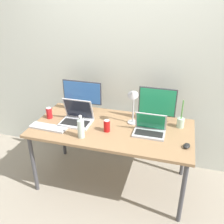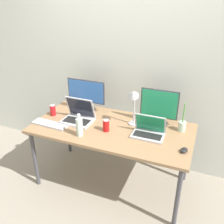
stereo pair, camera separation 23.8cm
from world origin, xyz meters
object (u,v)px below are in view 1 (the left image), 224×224
Objects in this scene: mouse_by_keyboard at (187,146)px; laptop_silver at (77,117)px; monitor_center at (157,105)px; desk_lamp at (133,100)px; monitor_left at (82,95)px; water_bottle at (81,128)px; bamboo_vase at (181,122)px; soda_can_near_keyboard at (107,126)px; keyboard_main at (48,127)px; work_desk at (112,132)px; soda_can_by_laptop at (49,113)px; laptop_secondary at (150,129)px.

laptop_silver is at bearing -172.25° from mouse_by_keyboard.
desk_lamp is at bearing -145.75° from monitor_center.
monitor_left is at bearing 164.83° from desk_lamp.
laptop_silver is at bearing 120.75° from water_bottle.
bamboo_vase is (-0.07, 0.38, 0.04)m from mouse_by_keyboard.
bamboo_vase is at bearing -14.25° from monitor_center.
soda_can_near_keyboard is (0.41, -0.37, -0.14)m from monitor_left.
soda_can_near_keyboard is at bearing 12.94° from keyboard_main.
bamboo_vase reaches higher than water_bottle.
monitor_center is at bearing 32.29° from work_desk.
laptop_silver is at bearing 179.78° from work_desk.
bamboo_vase is at bearing 22.26° from soda_can_near_keyboard.
keyboard_main is 0.24m from soda_can_by_laptop.
water_bottle is at bearing -69.63° from monitor_left.
soda_can_by_laptop is at bearing 178.63° from laptop_silver.
soda_can_by_laptop is at bearing -137.79° from monitor_left.
laptop_secondary is 1.02× the size of bamboo_vase.
monitor_center reaches higher than water_bottle.
laptop_silver is at bearing 43.30° from keyboard_main.
desk_lamp is at bearing 29.73° from work_desk.
laptop_secondary reaches higher than soda_can_by_laptop.
bamboo_vase is (0.69, 0.20, 0.12)m from work_desk.
soda_can_near_keyboard is (-0.43, -0.08, 0.01)m from laptop_secondary.
monitor_center is at bearing 38.47° from soda_can_near_keyboard.
soda_can_by_laptop reaches higher than mouse_by_keyboard.
bamboo_vase is at bearing 19.45° from keyboard_main.
desk_lamp is at bearing 170.22° from mouse_by_keyboard.
laptop_silver is 1.05× the size of laptop_secondary.
laptop_silver is at bearing 178.94° from laptop_secondary.
soda_can_near_keyboard is at bearing -107.14° from work_desk.
water_bottle is at bearing -140.67° from monitor_center.
soda_can_near_keyboard reaches higher than mouse_by_keyboard.
bamboo_vase reaches higher than laptop_secondary.
monitor_left is 0.43m from soda_can_by_laptop.
monitor_left reaches higher than bamboo_vase.
water_bottle is 0.58m from soda_can_by_laptop.
work_desk is at bearing -150.27° from desk_lamp.
desk_lamp reaches higher than laptop_secondary.
soda_can_by_laptop reaches higher than work_desk.
monitor_center is 1.21m from soda_can_by_laptop.
keyboard_main is 0.94× the size of desk_lamp.
soda_can_by_laptop is (-0.10, 0.22, 0.05)m from keyboard_main.
keyboard_main is 0.63m from soda_can_near_keyboard.
desk_lamp is at bearing 6.08° from soda_can_by_laptop.
keyboard_main is at bearing -162.92° from bamboo_vase.
soda_can_near_keyboard is 0.72m from soda_can_by_laptop.
desk_lamp is (0.43, 0.38, 0.18)m from water_bottle.
work_desk is 18.76× the size of mouse_by_keyboard.
laptop_secondary reaches higher than keyboard_main.
mouse_by_keyboard is (0.34, -0.44, -0.18)m from monitor_center.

